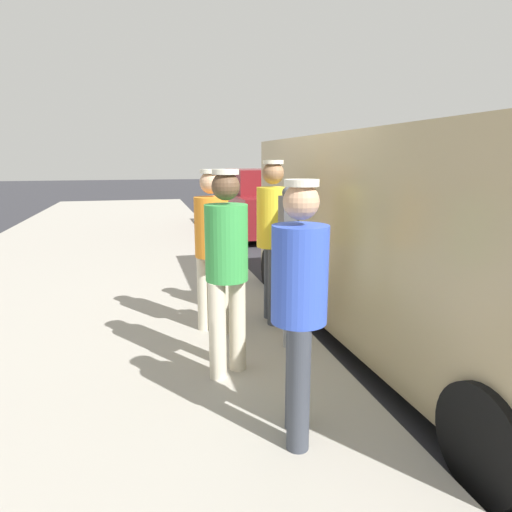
# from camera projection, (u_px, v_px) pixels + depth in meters

# --- Properties ---
(ground_plane) EXTENTS (80.00, 80.00, 0.00)m
(ground_plane) POSITION_uv_depth(u_px,v_px,m) (380.00, 326.00, 5.24)
(ground_plane) COLOR #2D2D33
(sidewalk_slab) EXTENTS (5.00, 32.00, 0.15)m
(sidewalk_slab) POSITION_uv_depth(u_px,v_px,m) (57.00, 350.00, 4.39)
(sidewalk_slab) COLOR #9E998E
(sidewalk_slab) RESTS_ON ground
(parking_meter_near) EXTENTS (0.14, 0.18, 1.52)m
(parking_meter_near) POSITION_uv_depth(u_px,v_px,m) (288.00, 240.00, 4.08)
(parking_meter_near) COLOR gray
(parking_meter_near) RESTS_ON sidewalk_slab
(pedestrian_in_green) EXTENTS (0.34, 0.34, 1.68)m
(pedestrian_in_green) POSITION_uv_depth(u_px,v_px,m) (227.00, 261.00, 3.57)
(pedestrian_in_green) COLOR beige
(pedestrian_in_green) RESTS_ON sidewalk_slab
(pedestrian_in_yellow) EXTENTS (0.34, 0.36, 1.74)m
(pedestrian_in_yellow) POSITION_uv_depth(u_px,v_px,m) (273.00, 231.00, 4.77)
(pedestrian_in_yellow) COLOR #383D47
(pedestrian_in_yellow) RESTS_ON sidewalk_slab
(pedestrian_in_blue) EXTENTS (0.34, 0.35, 1.64)m
(pedestrian_in_blue) POSITION_uv_depth(u_px,v_px,m) (299.00, 298.00, 2.70)
(pedestrian_in_blue) COLOR #383D47
(pedestrian_in_blue) RESTS_ON sidewalk_slab
(pedestrian_in_orange) EXTENTS (0.34, 0.34, 1.66)m
(pedestrian_in_orange) POSITION_uv_depth(u_px,v_px,m) (212.00, 242.00, 4.49)
(pedestrian_in_orange) COLOR beige
(pedestrian_in_orange) RESTS_ON sidewalk_slab
(parked_van) EXTENTS (2.20, 5.23, 2.15)m
(parked_van) POSITION_uv_depth(u_px,v_px,m) (424.00, 234.00, 4.57)
(parked_van) COLOR tan
(parked_van) RESTS_ON ground
(parked_sedan_behind) EXTENTS (1.96, 4.41, 1.65)m
(parked_sedan_behind) POSITION_uv_depth(u_px,v_px,m) (261.00, 204.00, 11.82)
(parked_sedan_behind) COLOR maroon
(parked_sedan_behind) RESTS_ON ground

